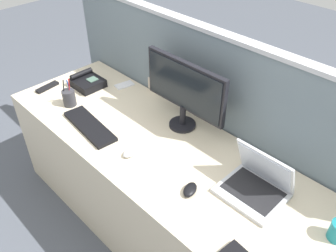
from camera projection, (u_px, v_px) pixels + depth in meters
The scene contains 12 objects.
ground_plane at pixel (163, 227), 2.43m from camera, with size 10.00×10.00×0.00m, color #4C515B.
desk at pixel (162, 191), 2.21m from camera, with size 2.23×0.74×0.73m, color beige.
cubicle_divider at pixel (208, 127), 2.26m from camera, with size 2.49×0.08×1.30m.
desktop_monitor at pixel (185, 89), 2.00m from camera, with size 0.57×0.16×0.42m.
laptop at pixel (257, 182), 1.69m from camera, with size 0.30×0.26×0.24m.
desk_phone at pixel (87, 82), 2.50m from camera, with size 0.20×0.19×0.09m.
keyboard_spare at pixel (90, 126), 2.12m from camera, with size 0.43×0.13×0.02m, color black.
computer_mouse_right_hand at pixel (190, 190), 1.71m from camera, with size 0.06×0.10×0.03m, color black.
computer_mouse_left_hand at pixel (131, 152), 1.93m from camera, with size 0.06×0.10×0.03m, color silver.
pen_cup at pixel (69, 98), 2.29m from camera, with size 0.08×0.08×0.19m.
cell_phone_white_slab at pixel (124, 85), 2.51m from camera, with size 0.07×0.13×0.01m, color silver.
tv_remote at pixel (47, 87), 2.48m from camera, with size 0.04×0.17×0.02m, color black.
Camera 1 is at (1.10, -1.03, 2.03)m, focal length 37.80 mm.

